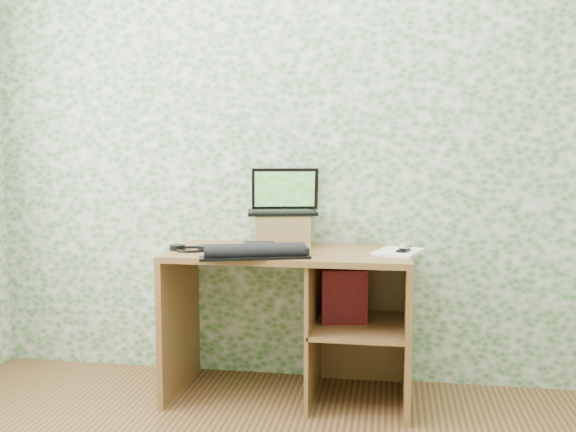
% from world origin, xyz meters
% --- Properties ---
extents(wall_back, '(3.50, 0.00, 3.50)m').
position_xyz_m(wall_back, '(0.00, 1.75, 1.30)').
color(wall_back, silver).
rests_on(wall_back, ground).
extents(desk, '(1.20, 0.60, 0.75)m').
position_xyz_m(desk, '(0.08, 1.47, 0.48)').
color(desk, brown).
rests_on(desk, floor).
extents(riser, '(0.33, 0.29, 0.17)m').
position_xyz_m(riser, '(-0.07, 1.58, 0.83)').
color(riser, olive).
rests_on(riser, desk).
extents(laptop, '(0.40, 0.33, 0.24)m').
position_xyz_m(laptop, '(-0.07, 1.62, 0.97)').
color(laptop, black).
rests_on(laptop, riser).
extents(keyboard, '(0.52, 0.40, 0.07)m').
position_xyz_m(keyboard, '(-0.12, 1.24, 0.77)').
color(keyboard, black).
rests_on(keyboard, desk).
extents(headphones, '(0.22, 0.16, 0.03)m').
position_xyz_m(headphones, '(-0.49, 1.36, 0.76)').
color(headphones, black).
rests_on(headphones, desk).
extents(notepad, '(0.27, 0.32, 0.01)m').
position_xyz_m(notepad, '(0.53, 1.44, 0.76)').
color(notepad, white).
rests_on(notepad, desk).
extents(mouse, '(0.08, 0.11, 0.03)m').
position_xyz_m(mouse, '(0.56, 1.42, 0.78)').
color(mouse, '#B6B6B8').
rests_on(mouse, notepad).
extents(pen, '(0.05, 0.12, 0.01)m').
position_xyz_m(pen, '(0.58, 1.53, 0.77)').
color(pen, black).
rests_on(pen, notepad).
extents(red_box, '(0.23, 0.11, 0.27)m').
position_xyz_m(red_box, '(0.27, 1.44, 0.53)').
color(red_box, maroon).
rests_on(red_box, desk).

